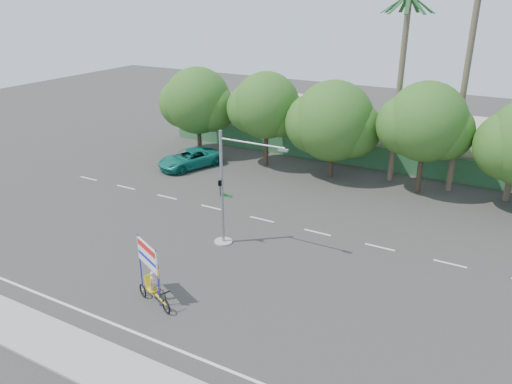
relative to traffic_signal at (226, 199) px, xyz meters
The scene contains 14 objects.
ground 5.40m from the traffic_signal, 61.13° to the right, with size 120.00×120.00×0.00m, color #33302D.
sidewalk_near 12.04m from the traffic_signal, 79.17° to the right, with size 50.00×2.40×0.12m, color gray.
fence 17.76m from the traffic_signal, 82.85° to the left, with size 38.00×0.08×2.00m, color #336B3D.
building_left 23.38m from the traffic_signal, 109.52° to the left, with size 12.00×8.00×4.00m, color #BEB197.
building_right 24.29m from the traffic_signal, 65.15° to the left, with size 14.00×8.00×3.60m, color #BEB197.
tree_far_left 18.45m from the traffic_signal, 130.22° to the left, with size 7.14×6.00×7.96m.
tree_left 14.99m from the traffic_signal, 109.08° to the left, with size 6.66×5.60×8.07m.
tree_center 14.15m from the traffic_signal, 85.33° to the left, with size 7.62×6.40×7.85m.
tree_right 16.38m from the traffic_signal, 59.83° to the left, with size 6.90×5.80×8.36m.
palm_tall 20.04m from the traffic_signal, 56.69° to the left, with size 3.73×3.79×17.45m.
palm_short 17.56m from the traffic_signal, 69.84° to the left, with size 3.73×3.79×14.45m.
traffic_signal is the anchor object (origin of this frame).
trike_billboard 6.91m from the traffic_signal, 91.05° to the right, with size 2.90×1.53×3.11m.
pickup_truck 14.65m from the traffic_signal, 134.87° to the left, with size 2.60×5.63×1.56m, color #107564.
Camera 1 is at (12.28, -18.57, 14.26)m, focal length 35.00 mm.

